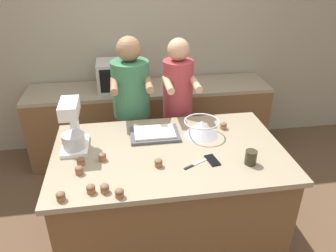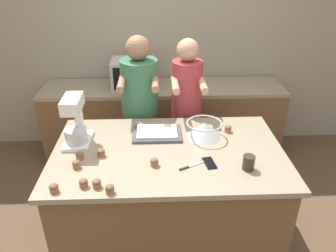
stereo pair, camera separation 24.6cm
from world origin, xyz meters
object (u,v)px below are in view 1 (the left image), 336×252
at_px(baking_tray, 155,134).
at_px(cupcake_7, 105,188).
at_px(cupcake_3, 158,163).
at_px(person_left, 133,117).
at_px(cupcake_5, 102,157).
at_px(cell_phone, 212,160).
at_px(cupcake_1, 61,196).
at_px(cupcake_8, 91,189).
at_px(knife, 195,165).
at_px(cupcake_2, 119,193).
at_px(cupcake_6, 79,170).
at_px(mixing_bowl, 201,127).
at_px(stand_mixer, 73,128).
at_px(microwave_oven, 119,75).
at_px(cupcake_0, 81,161).
at_px(person_right, 178,114).
at_px(drinking_glass, 251,157).
at_px(cupcake_4, 223,126).

xyz_separation_m(baking_tray, cupcake_7, (-0.39, -0.66, 0.01)).
bearing_deg(cupcake_3, person_left, 97.71).
bearing_deg(cupcake_3, cupcake_5, 160.66).
distance_m(baking_tray, cell_phone, 0.57).
xyz_separation_m(cupcake_1, cupcake_8, (0.18, 0.04, 0.00)).
height_order(knife, cupcake_2, cupcake_2).
bearing_deg(cupcake_6, mixing_bowl, 22.56).
height_order(cupcake_5, cupcake_8, same).
relative_size(stand_mixer, microwave_oven, 0.82).
bearing_deg(cupcake_6, cupcake_8, -67.51).
distance_m(stand_mixer, cupcake_3, 0.71).
distance_m(microwave_oven, cell_phone, 1.77).
relative_size(cell_phone, cupcake_8, 2.57).
xyz_separation_m(knife, cupcake_0, (-0.80, 0.13, 0.03)).
height_order(cupcake_6, cupcake_8, same).
bearing_deg(cupcake_2, cupcake_8, 158.87).
relative_size(cupcake_6, cupcake_8, 1.00).
relative_size(mixing_bowl, cupcake_5, 4.83).
bearing_deg(person_left, microwave_oven, 98.30).
bearing_deg(cell_phone, cupcake_3, -178.87).
bearing_deg(knife, stand_mixer, 157.03).
bearing_deg(cupcake_7, baking_tray, 59.38).
relative_size(person_right, drinking_glass, 15.12).
bearing_deg(cupcake_5, cupcake_1, -120.91).
relative_size(baking_tray, cupcake_6, 6.67).
distance_m(person_left, cupcake_2, 1.27).
bearing_deg(cupcake_1, knife, 15.06).
distance_m(baking_tray, cupcake_1, 0.96).
bearing_deg(cupcake_5, cupcake_8, -100.02).
distance_m(cupcake_4, cupcake_5, 1.06).
bearing_deg(cupcake_3, cupcake_6, -179.51).
height_order(cupcake_3, cupcake_4, same).
bearing_deg(drinking_glass, cupcake_4, 93.55).
relative_size(cupcake_0, cupcake_1, 1.00).
bearing_deg(mixing_bowl, cupcake_1, -147.84).
relative_size(person_left, cupcake_0, 27.29).
bearing_deg(cupcake_8, cupcake_6, 112.49).
height_order(cupcake_4, cupcake_5, same).
bearing_deg(cupcake_8, cupcake_3, 25.65).
distance_m(person_right, cupcake_6, 1.30).
distance_m(knife, cupcake_2, 0.60).
distance_m(baking_tray, cupcake_5, 0.51).
bearing_deg(person_left, cupcake_4, -33.93).
height_order(mixing_bowl, knife, mixing_bowl).
bearing_deg(person_right, person_left, 179.81).
bearing_deg(cupcake_4, cupcake_7, -145.00).
bearing_deg(cupcake_8, person_left, 74.74).
xyz_separation_m(stand_mixer, cupcake_7, (0.23, -0.57, -0.14)).
xyz_separation_m(microwave_oven, cupcake_7, (-0.14, -1.89, -0.08)).
distance_m(cupcake_6, cupcake_8, 0.23).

